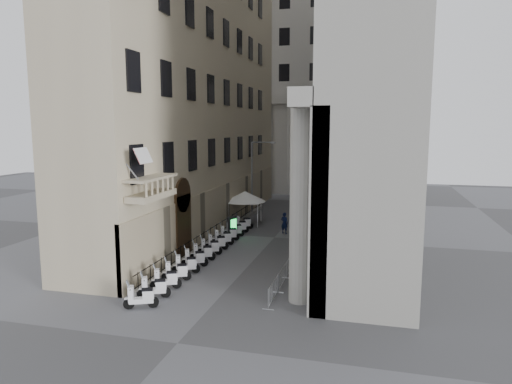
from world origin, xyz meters
TOP-DOWN VIEW (x-y plane):
  - ground at (0.00, 0.00)m, footprint 120.00×120.00m
  - left_building at (-7.50, 22.00)m, footprint 5.00×36.00m
  - far_building at (0.00, 48.00)m, footprint 22.00×10.00m
  - iron_fence at (-4.30, 18.00)m, footprint 0.30×28.00m
  - blue_awning at (4.15, 26.00)m, footprint 1.60×3.00m
  - flag at (-4.00, 5.00)m, footprint 1.00×1.40m
  - scooter_0 at (-3.31, 3.02)m, footprint 1.51×1.08m
  - scooter_1 at (-3.31, 4.44)m, footprint 1.51×1.08m
  - scooter_2 at (-3.31, 5.86)m, footprint 1.51×1.08m
  - scooter_3 at (-3.31, 7.27)m, footprint 1.51×1.08m
  - scooter_4 at (-3.31, 8.69)m, footprint 1.51×1.08m
  - scooter_5 at (-3.31, 10.11)m, footprint 1.51×1.08m
  - scooter_6 at (-3.31, 11.53)m, footprint 1.51×1.08m
  - scooter_7 at (-3.31, 12.95)m, footprint 1.51×1.08m
  - scooter_8 at (-3.31, 14.37)m, footprint 1.51×1.08m
  - scooter_9 at (-3.31, 15.79)m, footprint 1.51×1.08m
  - scooter_10 at (-3.31, 17.21)m, footprint 1.51×1.08m
  - scooter_11 at (-3.31, 18.63)m, footprint 1.51×1.08m
  - scooter_12 at (-3.31, 20.05)m, footprint 1.51×1.08m
  - scooter_13 at (-3.31, 21.46)m, footprint 1.51×1.08m
  - barrier_0 at (2.91, 5.61)m, footprint 0.60×2.40m
  - barrier_1 at (2.91, 8.11)m, footprint 0.60×2.40m
  - barrier_2 at (2.91, 10.61)m, footprint 0.60×2.40m
  - barrier_3 at (2.91, 13.11)m, footprint 0.60×2.40m
  - barrier_4 at (2.91, 15.61)m, footprint 0.60×2.40m
  - barrier_5 at (2.91, 18.11)m, footprint 0.60×2.40m
  - barrier_6 at (2.91, 20.61)m, footprint 0.60×2.40m
  - barrier_7 at (2.91, 23.11)m, footprint 0.60×2.40m
  - security_tent at (-3.60, 23.52)m, footprint 3.82×3.82m
  - street_lamp at (-3.92, 27.61)m, footprint 2.48×0.22m
  - info_kiosk at (-3.18, 17.78)m, footprint 0.59×0.92m
  - pedestrian_a at (0.53, 20.77)m, footprint 0.78×0.64m
  - pedestrian_b at (1.61, 33.22)m, footprint 0.77×0.61m
  - pedestrian_c at (0.89, 36.00)m, footprint 1.06×0.83m

SIDE VIEW (x-z plane):
  - ground at x=0.00m, z-range 0.00..0.00m
  - iron_fence at x=-4.30m, z-range -0.70..0.70m
  - blue_awning at x=4.15m, z-range -1.50..1.50m
  - flag at x=-4.00m, z-range -4.10..4.10m
  - scooter_0 at x=-3.31m, z-range -0.75..0.75m
  - scooter_1 at x=-3.31m, z-range -0.75..0.75m
  - scooter_2 at x=-3.31m, z-range -0.75..0.75m
  - scooter_3 at x=-3.31m, z-range -0.75..0.75m
  - scooter_4 at x=-3.31m, z-range -0.75..0.75m
  - scooter_5 at x=-3.31m, z-range -0.75..0.75m
  - scooter_6 at x=-3.31m, z-range -0.75..0.75m
  - scooter_7 at x=-3.31m, z-range -0.75..0.75m
  - scooter_8 at x=-3.31m, z-range -0.75..0.75m
  - scooter_9 at x=-3.31m, z-range -0.75..0.75m
  - scooter_10 at x=-3.31m, z-range -0.75..0.75m
  - scooter_11 at x=-3.31m, z-range -0.75..0.75m
  - scooter_12 at x=-3.31m, z-range -0.75..0.75m
  - scooter_13 at x=-3.31m, z-range -0.75..0.75m
  - barrier_0 at x=2.91m, z-range -0.55..0.55m
  - barrier_1 at x=2.91m, z-range -0.55..0.55m
  - barrier_2 at x=2.91m, z-range -0.55..0.55m
  - barrier_3 at x=2.91m, z-range -0.55..0.55m
  - barrier_4 at x=2.91m, z-range -0.55..0.55m
  - barrier_5 at x=2.91m, z-range -0.55..0.55m
  - barrier_6 at x=2.91m, z-range -0.55..0.55m
  - barrier_7 at x=2.91m, z-range -0.55..0.55m
  - pedestrian_b at x=1.61m, z-range 0.00..1.52m
  - pedestrian_a at x=0.53m, z-range 0.00..1.83m
  - info_kiosk at x=-3.18m, z-range 0.01..1.88m
  - pedestrian_c at x=0.89m, z-range 0.00..1.92m
  - security_tent at x=-3.60m, z-range 1.04..4.14m
  - street_lamp at x=-3.92m, z-range 0.70..8.28m
  - far_building at x=0.00m, z-range 0.00..30.00m
  - left_building at x=-7.50m, z-range 0.00..34.00m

